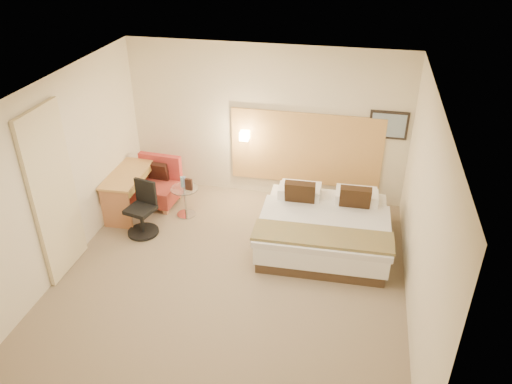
% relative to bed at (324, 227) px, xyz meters
% --- Properties ---
extents(floor, '(4.80, 5.00, 0.02)m').
position_rel_bed_xyz_m(floor, '(-1.19, -1.10, -0.32)').
color(floor, '#796751').
rests_on(floor, ground).
extents(ceiling, '(4.80, 5.00, 0.02)m').
position_rel_bed_xyz_m(ceiling, '(-1.19, -1.10, 2.40)').
color(ceiling, white).
rests_on(ceiling, floor).
extents(wall_back, '(4.80, 0.02, 2.70)m').
position_rel_bed_xyz_m(wall_back, '(-1.19, 1.41, 1.04)').
color(wall_back, beige).
rests_on(wall_back, floor).
extents(wall_front, '(4.80, 0.02, 2.70)m').
position_rel_bed_xyz_m(wall_front, '(-1.19, -3.61, 1.04)').
color(wall_front, beige).
rests_on(wall_front, floor).
extents(wall_left, '(0.02, 5.00, 2.70)m').
position_rel_bed_xyz_m(wall_left, '(-3.60, -1.10, 1.04)').
color(wall_left, beige).
rests_on(wall_left, floor).
extents(wall_right, '(0.02, 5.00, 2.70)m').
position_rel_bed_xyz_m(wall_right, '(1.22, -1.10, 1.04)').
color(wall_right, beige).
rests_on(wall_right, floor).
extents(headboard_panel, '(2.60, 0.04, 1.30)m').
position_rel_bed_xyz_m(headboard_panel, '(-0.49, 1.37, 0.64)').
color(headboard_panel, tan).
rests_on(headboard_panel, wall_back).
extents(art_frame, '(0.62, 0.03, 0.47)m').
position_rel_bed_xyz_m(art_frame, '(0.83, 1.38, 1.19)').
color(art_frame, black).
rests_on(art_frame, wall_back).
extents(art_canvas, '(0.54, 0.01, 0.39)m').
position_rel_bed_xyz_m(art_canvas, '(0.83, 1.36, 1.19)').
color(art_canvas, gray).
rests_on(art_canvas, wall_back).
extents(lamp_arm, '(0.02, 0.12, 0.02)m').
position_rel_bed_xyz_m(lamp_arm, '(-1.54, 1.32, 0.84)').
color(lamp_arm, silver).
rests_on(lamp_arm, wall_back).
extents(lamp_shade, '(0.15, 0.15, 0.15)m').
position_rel_bed_xyz_m(lamp_shade, '(-1.54, 1.26, 0.84)').
color(lamp_shade, '#FFEDC6').
rests_on(lamp_shade, wall_back).
extents(curtain, '(0.06, 0.90, 2.42)m').
position_rel_bed_xyz_m(curtain, '(-3.55, -1.35, 0.91)').
color(curtain, beige).
rests_on(curtain, wall_left).
extents(bottle_a, '(0.06, 0.06, 0.18)m').
position_rel_bed_xyz_m(bottle_a, '(-2.41, 0.39, 0.30)').
color(bottle_a, '#8ABFD5').
rests_on(bottle_a, side_table).
extents(bottle_b, '(0.06, 0.06, 0.18)m').
position_rel_bed_xyz_m(bottle_b, '(-2.37, 0.40, 0.30)').
color(bottle_b, '#859DCE').
rests_on(bottle_b, side_table).
extents(menu_folder, '(0.13, 0.07, 0.20)m').
position_rel_bed_xyz_m(menu_folder, '(-2.27, 0.32, 0.31)').
color(menu_folder, '#311B14').
rests_on(menu_folder, side_table).
extents(bed, '(1.98, 1.91, 0.94)m').
position_rel_bed_xyz_m(bed, '(0.00, 0.00, 0.00)').
color(bed, '#3F2E1F').
rests_on(bed, floor).
extents(lounge_chair, '(0.82, 0.73, 0.82)m').
position_rel_bed_xyz_m(lounge_chair, '(-3.00, 0.66, 0.02)').
color(lounge_chair, tan).
rests_on(lounge_chair, floor).
extents(side_table, '(0.53, 0.53, 0.51)m').
position_rel_bed_xyz_m(side_table, '(-2.36, 0.34, -0.02)').
color(side_table, silver).
rests_on(side_table, floor).
extents(desk, '(0.58, 1.18, 0.73)m').
position_rel_bed_xyz_m(desk, '(-3.31, 0.28, 0.27)').
color(desk, tan).
rests_on(desk, floor).
extents(desk_chair, '(0.60, 0.60, 0.87)m').
position_rel_bed_xyz_m(desk_chair, '(-2.84, -0.29, 0.05)').
color(desk_chair, black).
rests_on(desk_chair, floor).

